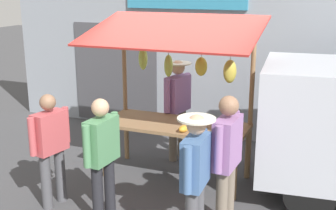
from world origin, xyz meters
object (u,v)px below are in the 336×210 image
vendor_with_sunhat (178,101)px  shopper_in_grey_tee (102,152)px  market_stall (178,81)px  shopper_with_shopping_bag (51,143)px  shopper_with_ponytail (196,173)px  shopper_in_striped_shirt (227,154)px

vendor_with_sunhat → shopper_in_grey_tee: (0.13, 2.29, -0.10)m
market_stall → shopper_with_shopping_bag: (1.25, 1.46, -0.65)m
shopper_in_grey_tee → shopper_with_ponytail: bearing=-94.0°
vendor_with_sunhat → shopper_with_ponytail: (-1.15, 2.48, -0.08)m
shopper_in_striped_shirt → shopper_with_shopping_bag: bearing=98.3°
market_stall → vendor_with_sunhat: size_ratio=1.46×
shopper_in_grey_tee → shopper_with_shopping_bag: shopper_in_grey_tee is taller
shopper_in_striped_shirt → shopper_with_ponytail: 0.55m
shopper_in_striped_shirt → market_stall: bearing=44.1°
vendor_with_sunhat → shopper_with_ponytail: bearing=36.1°
market_stall → vendor_with_sunhat: bearing=-68.9°
shopper_in_striped_shirt → shopper_with_shopping_bag: 2.35m
shopper_with_ponytail → shopper_with_shopping_bag: (2.12, -0.28, -0.05)m
shopper_with_ponytail → shopper_with_shopping_bag: 2.14m
shopper_in_striped_shirt → shopper_with_ponytail: (0.22, 0.51, -0.06)m
shopper_with_ponytail → shopper_in_grey_tee: 1.30m
market_stall → shopper_in_striped_shirt: (-1.09, 1.24, -0.54)m
shopper_with_ponytail → shopper_in_grey_tee: bearing=79.2°
market_stall → shopper_with_ponytail: (-0.87, 1.75, -0.60)m
vendor_with_sunhat → shopper_in_striped_shirt: bearing=46.0°
market_stall → vendor_with_sunhat: (0.28, -0.73, -0.52)m
vendor_with_sunhat → shopper_with_ponytail: vendor_with_sunhat is taller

